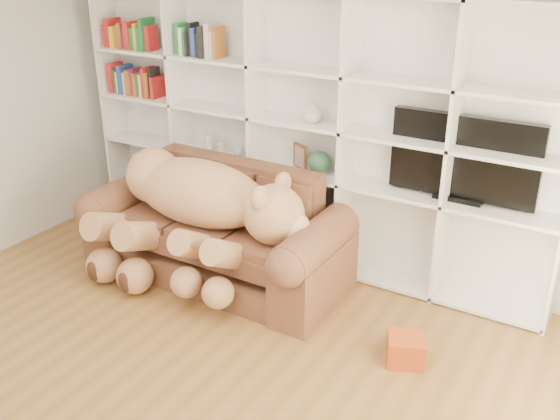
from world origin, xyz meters
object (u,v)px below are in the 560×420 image
Objects in this scene: teddy_bear at (194,208)px; gift_box at (406,350)px; sofa at (218,237)px; tv at (464,159)px.

teddy_bear is 2.05m from gift_box.
sofa is 2.15m from tv.
tv is at bearing 30.39° from teddy_bear.
sofa is at bearing 70.45° from teddy_bear.
tv is (1.85, 0.70, 0.84)m from sofa.
teddy_bear reaches higher than gift_box.
tv reaches higher than gift_box.
sofa is at bearing 169.26° from gift_box.
sofa is 0.39m from teddy_bear.
gift_box is 1.52m from tv.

